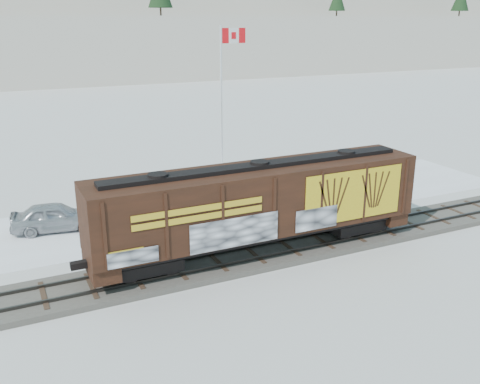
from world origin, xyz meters
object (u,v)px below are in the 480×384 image
flagpole (223,129)px  car_silver (55,217)px  car_dark (364,175)px  car_white (199,207)px  hopper_railcar (259,203)px

flagpole → car_silver: 13.33m
flagpole → car_dark: bearing=-25.9°
flagpole → car_dark: (9.16, -4.45, -3.39)m
flagpole → car_white: size_ratio=2.21×
flagpole → car_white: 8.26m
car_silver → car_white: bearing=-96.1°
car_white → flagpole: bearing=-11.6°
hopper_railcar → car_dark: hopper_railcar is taller
flagpole → hopper_railcar: bearing=-105.8°
car_silver → car_white: 8.20m
flagpole → car_white: flagpole is taller
car_silver → car_dark: (21.41, -0.28, -0.16)m
hopper_railcar → car_dark: (12.65, 7.85, -2.23)m
car_white → car_dark: size_ratio=1.11×
hopper_railcar → car_white: hopper_railcar is taller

